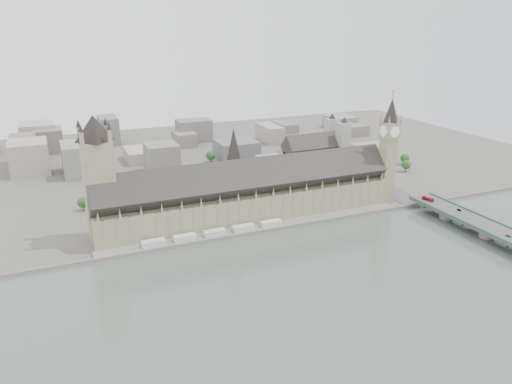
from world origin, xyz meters
name	(u,v)px	position (x,y,z in m)	size (l,w,h in m)	color
ground	(257,226)	(0.00, 0.00, 0.00)	(900.00, 900.00, 0.00)	#595651
river_thames	(372,331)	(0.00, -165.00, 0.00)	(600.00, 600.00, 0.00)	#49564D
embankment_wall	(264,231)	(0.00, -15.00, 1.50)	(600.00, 1.50, 3.00)	slate
river_terrace	(260,228)	(0.00, -7.50, 1.00)	(270.00, 15.00, 2.00)	slate
terrace_tents	(215,232)	(-40.00, -7.00, 4.00)	(118.00, 7.00, 4.00)	silver
palace_of_westminster	(248,194)	(0.00, 19.70, 22.71)	(265.00, 40.73, 55.44)	tan
elizabeth_tower	(389,143)	(138.00, 8.00, 58.09)	(17.00, 17.00, 107.50)	tan
victoria_tower	(98,173)	(-122.00, 26.00, 55.20)	(30.00, 30.00, 100.00)	tan
central_tower	(234,155)	(-10.00, 26.00, 57.92)	(13.00, 13.00, 48.00)	gray
westminster_bridge	(480,228)	(162.00, -87.50, 5.12)	(25.00, 325.00, 10.25)	#474749
westminster_abbey	(316,158)	(110.92, 95.00, 25.08)	(68.00, 36.00, 64.00)	gray
city_skyline_inland	(180,143)	(0.00, 245.00, 19.00)	(720.00, 360.00, 38.00)	gray
park_trees	(222,198)	(-10.00, 60.00, 7.50)	(110.00, 30.00, 15.00)	#19461A
red_bus_north	(428,199)	(158.67, -28.79, 11.79)	(2.59, 11.08, 3.09)	red
car_blue	(508,236)	(158.83, -117.05, 10.95)	(1.64, 4.09, 1.39)	#1931A3
car_silver	(459,210)	(165.50, -59.96, 10.91)	(1.39, 3.98, 1.31)	gray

